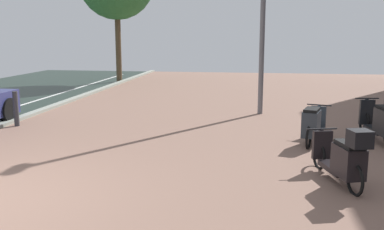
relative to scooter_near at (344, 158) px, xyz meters
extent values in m
torus|color=black|center=(0.10, -0.36, -0.22)|extent=(0.17, 0.47, 0.47)
torus|color=black|center=(-0.23, 0.82, -0.22)|extent=(0.17, 0.47, 0.47)
cube|color=black|center=(-0.07, 0.23, -0.24)|extent=(0.46, 0.74, 0.08)
cube|color=black|center=(0.04, -0.15, -0.01)|extent=(0.44, 0.60, 0.45)
cube|color=black|center=(0.04, -0.15, 0.24)|extent=(0.38, 0.54, 0.06)
cylinder|color=black|center=(-0.23, 0.80, 0.02)|extent=(0.10, 0.13, 0.48)
cube|color=black|center=(-0.21, 0.73, 0.00)|extent=(0.33, 0.16, 0.47)
cylinder|color=black|center=(-0.22, 0.77, 0.25)|extent=(0.51, 0.17, 0.03)
cube|color=black|center=(0.12, -0.41, 0.39)|extent=(0.35, 0.35, 0.24)
torus|color=black|center=(-0.26, 2.11, -0.21)|extent=(0.18, 0.47, 0.48)
torus|color=black|center=(0.07, 3.26, -0.21)|extent=(0.18, 0.47, 0.48)
cube|color=#2E353D|center=(-0.10, 2.69, -0.24)|extent=(0.46, 0.72, 0.08)
cube|color=#2E353D|center=(-0.20, 2.32, 0.02)|extent=(0.44, 0.59, 0.51)
cube|color=black|center=(-0.20, 2.32, 0.30)|extent=(0.38, 0.53, 0.06)
cylinder|color=#2E353D|center=(0.06, 3.24, 0.02)|extent=(0.10, 0.13, 0.48)
cube|color=#2E353D|center=(0.04, 3.17, 0.00)|extent=(0.33, 0.17, 0.47)
cylinder|color=black|center=(0.06, 3.22, 0.26)|extent=(0.51, 0.17, 0.03)
torus|color=black|center=(1.12, 3.63, -0.18)|extent=(0.13, 0.56, 0.56)
cube|color=black|center=(1.21, 2.96, -0.20)|extent=(0.38, 0.78, 0.08)
cylinder|color=black|center=(1.12, 3.60, 0.10)|extent=(0.09, 0.13, 0.56)
cube|color=black|center=(1.13, 3.53, 0.07)|extent=(0.33, 0.12, 0.56)
cylinder|color=black|center=(1.13, 3.58, 0.38)|extent=(0.52, 0.10, 0.03)
cylinder|color=black|center=(-7.54, 3.57, -0.12)|extent=(0.20, 0.62, 0.62)
cylinder|color=slate|center=(-1.20, 5.73, 2.63)|extent=(0.14, 0.14, 6.11)
cylinder|color=brown|center=(-7.66, 12.95, 1.23)|extent=(0.26, 0.26, 3.32)
cylinder|color=#38383D|center=(-7.08, 3.18, 0.00)|extent=(0.12, 0.12, 0.85)
camera|label=1|loc=(-1.28, -6.44, 1.81)|focal=40.63mm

